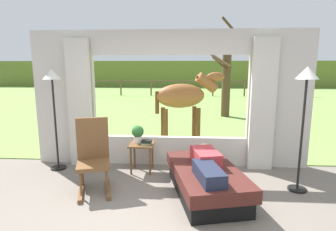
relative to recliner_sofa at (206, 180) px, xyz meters
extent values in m
cube|color=beige|center=(-2.64, 1.25, 1.06)|extent=(1.15, 0.12, 2.55)
cube|color=beige|center=(1.41, 1.25, 1.06)|extent=(1.15, 0.12, 2.55)
cube|color=beige|center=(-0.62, 1.25, 0.06)|extent=(2.90, 0.12, 0.55)
cube|color=beige|center=(-0.62, 1.25, 2.11)|extent=(2.90, 0.12, 0.45)
cube|color=beige|center=(-2.31, 1.11, 0.98)|extent=(0.44, 0.10, 2.40)
cube|color=beige|center=(1.07, 1.11, 0.98)|extent=(0.44, 0.10, 2.40)
cube|color=#759E47|center=(-0.62, 12.15, -0.21)|extent=(36.00, 21.68, 0.02)
cube|color=olive|center=(-0.62, 21.99, 0.98)|extent=(36.00, 2.00, 2.40)
cube|color=black|center=(0.00, 0.00, -0.10)|extent=(1.16, 1.71, 0.24)
cube|color=#471E19|center=(0.00, 0.00, 0.11)|extent=(1.26, 1.86, 0.18)
cube|color=#B23338|center=(0.00, 0.15, 0.31)|extent=(0.47, 0.66, 0.22)
cube|color=#1E2338|center=(0.00, -0.44, 0.29)|extent=(0.43, 0.73, 0.18)
sphere|color=tan|center=(0.00, 0.53, 0.31)|extent=(0.20, 0.20, 0.20)
cube|color=brown|center=(-1.68, -0.05, 0.22)|extent=(0.60, 0.60, 0.06)
cube|color=brown|center=(-1.74, 0.15, 0.56)|extent=(0.48, 0.21, 0.68)
cube|color=brown|center=(-1.87, -0.11, -0.19)|extent=(0.27, 0.67, 0.06)
cube|color=brown|center=(-1.49, 0.01, -0.19)|extent=(0.27, 0.67, 0.06)
cylinder|color=brown|center=(-1.79, -0.28, 0.02)|extent=(0.04, 0.04, 0.38)
cylinder|color=brown|center=(-1.45, -0.17, 0.02)|extent=(0.04, 0.04, 0.38)
cylinder|color=brown|center=(-1.90, 0.07, 0.02)|extent=(0.04, 0.04, 0.38)
cylinder|color=brown|center=(-1.56, 0.18, 0.02)|extent=(0.04, 0.04, 0.38)
cube|color=brown|center=(-1.09, 0.84, 0.29)|extent=(0.44, 0.44, 0.03)
cylinder|color=brown|center=(-1.26, 0.67, 0.03)|extent=(0.04, 0.04, 0.49)
cylinder|color=brown|center=(-0.92, 0.67, 0.03)|extent=(0.04, 0.04, 0.49)
cylinder|color=brown|center=(-1.26, 1.01, 0.03)|extent=(0.04, 0.04, 0.49)
cylinder|color=brown|center=(-0.92, 1.01, 0.03)|extent=(0.04, 0.04, 0.49)
cylinder|color=silver|center=(-1.17, 0.90, 0.36)|extent=(0.14, 0.14, 0.12)
sphere|color=#2D6B2D|center=(-1.17, 0.90, 0.51)|extent=(0.22, 0.22, 0.22)
cube|color=beige|center=(-1.01, 0.79, 0.31)|extent=(0.18, 0.12, 0.02)
cube|color=#337247|center=(-1.00, 0.79, 0.34)|extent=(0.18, 0.12, 0.03)
cube|color=black|center=(-1.00, 0.78, 0.37)|extent=(0.18, 0.13, 0.04)
cylinder|color=black|center=(-2.68, 0.86, -0.20)|extent=(0.28, 0.28, 0.03)
cylinder|color=black|center=(-2.68, 0.86, 0.61)|extent=(0.04, 0.04, 1.67)
cone|color=white|center=(-2.68, 0.86, 1.54)|extent=(0.32, 0.32, 0.18)
cylinder|color=black|center=(1.43, 0.24, -0.20)|extent=(0.28, 0.28, 0.03)
cylinder|color=black|center=(1.43, 0.24, 0.64)|extent=(0.04, 0.04, 1.71)
cone|color=white|center=(1.43, 0.24, 1.58)|extent=(0.32, 0.32, 0.18)
ellipsoid|color=brown|center=(-0.44, 2.92, 0.95)|extent=(1.35, 0.91, 0.60)
cylinder|color=brown|center=(0.20, 3.12, 1.26)|extent=(0.65, 0.43, 0.53)
ellipsoid|color=brown|center=(0.43, 3.19, 1.41)|extent=(0.52, 0.33, 0.24)
cube|color=#593319|center=(0.13, 3.10, 1.29)|extent=(0.43, 0.20, 0.32)
cylinder|color=#593319|center=(-1.02, 2.74, 0.80)|extent=(0.13, 0.13, 0.55)
cylinder|color=#593319|center=(-0.09, 3.19, 0.23)|extent=(0.11, 0.11, 0.85)
cylinder|color=#593319|center=(0.00, 2.89, 0.23)|extent=(0.11, 0.11, 0.85)
cylinder|color=#593319|center=(-0.89, 2.94, 0.23)|extent=(0.11, 0.11, 0.85)
cylinder|color=#593319|center=(-0.80, 2.64, 0.23)|extent=(0.11, 0.11, 0.85)
cylinder|color=#4C3823|center=(1.17, 6.49, 1.36)|extent=(0.32, 0.32, 3.11)
cylinder|color=#47331E|center=(0.90, 6.30, 1.79)|extent=(0.56, 0.75, 0.55)
cylinder|color=#47331E|center=(0.86, 6.20, 1.92)|extent=(0.82, 0.89, 0.62)
cylinder|color=#47331E|center=(1.32, 6.07, 2.89)|extent=(0.95, 0.40, 0.93)
cylinder|color=brown|center=(-8.62, 13.79, 0.35)|extent=(0.10, 0.10, 1.10)
cylinder|color=brown|center=(-6.62, 13.79, 0.35)|extent=(0.10, 0.10, 1.10)
cylinder|color=brown|center=(-4.62, 13.79, 0.35)|extent=(0.10, 0.10, 1.10)
cylinder|color=brown|center=(-2.62, 13.79, 0.35)|extent=(0.10, 0.10, 1.10)
cylinder|color=brown|center=(-0.62, 13.79, 0.35)|extent=(0.10, 0.10, 1.10)
cylinder|color=brown|center=(1.38, 13.79, 0.35)|extent=(0.10, 0.10, 1.10)
cylinder|color=brown|center=(3.38, 13.79, 0.35)|extent=(0.10, 0.10, 1.10)
cylinder|color=brown|center=(5.38, 13.79, 0.35)|extent=(0.10, 0.10, 1.10)
cylinder|color=brown|center=(7.38, 13.79, 0.35)|extent=(0.10, 0.10, 1.10)
cube|color=brown|center=(-0.62, 13.79, 0.75)|extent=(16.00, 0.06, 0.08)
camera|label=1|loc=(-0.30, -3.84, 1.67)|focal=29.06mm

